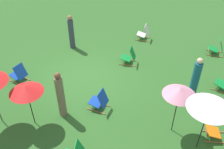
# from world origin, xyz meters

# --- Properties ---
(ground_plane) EXTENTS (40.00, 40.00, 0.00)m
(ground_plane) POSITION_xyz_m (0.00, 0.00, 0.00)
(ground_plane) COLOR #2D6026
(deckchair_1) EXTENTS (0.56, 0.81, 0.83)m
(deckchair_1) POSITION_xyz_m (-1.72, 1.45, 0.37)
(deckchair_1) COLOR olive
(deckchair_1) RESTS_ON ground
(deckchair_3) EXTENTS (0.50, 0.77, 0.83)m
(deckchair_3) POSITION_xyz_m (-3.85, 5.25, 0.37)
(deckchair_3) COLOR olive
(deckchair_3) RESTS_ON ground
(deckchair_5) EXTENTS (0.50, 0.77, 0.83)m
(deckchair_5) POSITION_xyz_m (-4.16, 1.58, 0.37)
(deckchair_5) COLOR olive
(deckchair_5) RESTS_ON ground
(deckchair_6) EXTENTS (0.53, 0.79, 0.83)m
(deckchair_6) POSITION_xyz_m (1.48, 1.23, 0.37)
(deckchair_6) COLOR olive
(deckchair_6) RESTS_ON ground
(deckchair_8) EXTENTS (0.64, 0.85, 0.83)m
(deckchair_8) POSITION_xyz_m (1.50, 5.34, 0.37)
(deckchair_8) COLOR olive
(deckchair_8) RESTS_ON ground
(deckchair_9) EXTENTS (0.62, 0.84, 0.83)m
(deckchair_9) POSITION_xyz_m (1.07, -2.53, 0.37)
(deckchair_9) COLOR olive
(deckchair_9) RESTS_ON ground
(umbrella_1) EXTENTS (1.27, 1.27, 1.92)m
(umbrella_1) POSITION_xyz_m (2.08, 4.75, 1.81)
(umbrella_1) COLOR black
(umbrella_1) RESTS_ON ground
(umbrella_2) EXTENTS (1.09, 1.09, 1.64)m
(umbrella_2) POSITION_xyz_m (2.87, -0.66, 1.52)
(umbrella_2) COLOR black
(umbrella_2) RESTS_ON ground
(umbrella_3) EXTENTS (1.03, 1.03, 1.87)m
(umbrella_3) POSITION_xyz_m (1.65, 3.90, 1.72)
(umbrella_3) COLOR black
(umbrella_3) RESTS_ON ground
(person_0) EXTENTS (0.34, 0.34, 1.82)m
(person_0) POSITION_xyz_m (-0.24, 4.38, 0.87)
(person_0) COLOR #195972
(person_0) RESTS_ON ground
(person_1) EXTENTS (0.39, 0.39, 1.86)m
(person_1) POSITION_xyz_m (2.19, 0.10, 0.90)
(person_1) COLOR #72664C
(person_1) RESTS_ON ground
(person_2) EXTENTS (0.31, 0.31, 1.74)m
(person_2) POSITION_xyz_m (-2.15, -1.66, 0.84)
(person_2) COLOR #333847
(person_2) RESTS_ON ground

